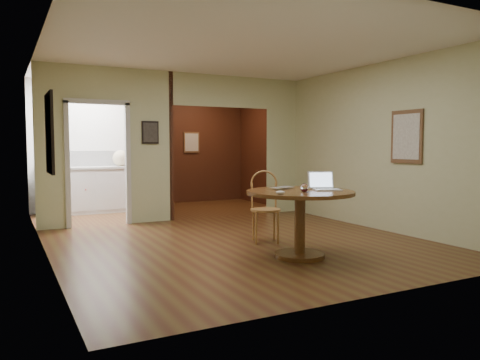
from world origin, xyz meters
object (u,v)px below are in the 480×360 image
closed_laptop (285,188)px  chair (265,202)px  open_laptop (324,185)px  dining_table (300,208)px

closed_laptop → chair: bearing=55.7°
open_laptop → chair: bearing=121.7°
chair → open_laptop: open_laptop is taller
dining_table → chair: 1.05m
dining_table → open_laptop: (0.32, -0.05, 0.27)m
chair → open_laptop: size_ratio=2.66×
dining_table → chair: size_ratio=1.30×
dining_table → closed_laptop: 0.33m
dining_table → chair: chair is taller
chair → open_laptop: bearing=-57.6°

